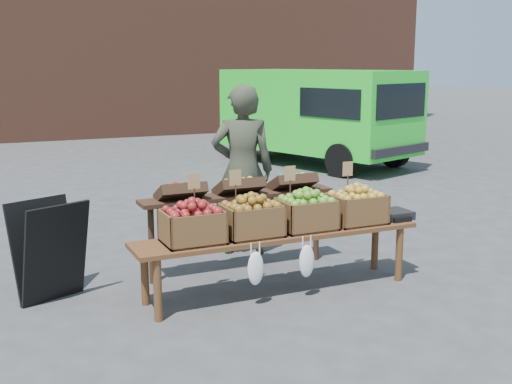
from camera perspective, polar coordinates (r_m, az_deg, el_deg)
name	(u,v)px	position (r m, az deg, el deg)	size (l,w,h in m)	color
ground	(242,301)	(5.77, -1.21, -9.69)	(80.00, 80.00, 0.00)	#434346
delivery_van	(317,118)	(13.34, 5.43, 6.59)	(1.98, 4.31, 1.93)	#1FE12C
vendor	(243,170)	(6.99, -1.20, 1.95)	(0.68, 0.44, 1.86)	#363A2C
chalkboard_sign	(50,250)	(5.96, -17.87, -4.96)	(0.60, 0.33, 0.91)	black
back_table	(239,221)	(6.44, -1.56, -2.60)	(2.10, 0.44, 1.04)	#311E13
display_bench	(279,262)	(5.91, 2.03, -6.26)	(2.70, 0.56, 0.57)	#55311A
crate_golden_apples	(192,227)	(5.48, -5.68, -3.09)	(0.50, 0.40, 0.28)	maroon
crate_russet_pears	(251,220)	(5.68, -0.42, -2.52)	(0.50, 0.40, 0.28)	olive
crate_red_apples	(306,214)	(5.92, 4.44, -1.98)	(0.50, 0.40, 0.28)	#458518
crate_green_apples	(356,209)	(6.20, 8.90, -1.47)	(0.50, 0.40, 0.28)	gold
weighing_scale	(392,215)	(6.46, 12.02, -1.97)	(0.34, 0.30, 0.08)	black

